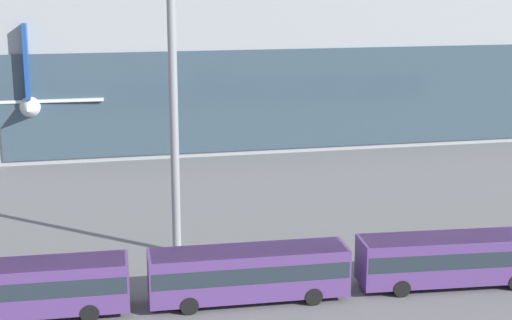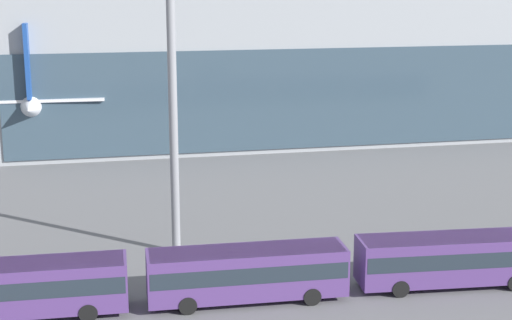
{
  "view_description": "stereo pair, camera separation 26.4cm",
  "coord_description": "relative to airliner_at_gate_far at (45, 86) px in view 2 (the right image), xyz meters",
  "views": [
    {
      "loc": [
        -11.12,
        -29.0,
        17.89
      ],
      "look_at": [
        1.31,
        28.18,
        4.0
      ],
      "focal_mm": 55.0,
      "sensor_mm": 36.0,
      "label": 1
    },
    {
      "loc": [
        -10.86,
        -29.05,
        17.89
      ],
      "look_at": [
        1.31,
        28.18,
        4.0
      ],
      "focal_mm": 55.0,
      "sensor_mm": 36.0,
      "label": 2
    }
  ],
  "objects": [
    {
      "name": "lane_stripe_1",
      "position": [
        27.32,
        -45.14,
        -5.61
      ],
      "size": [
        6.28,
        0.99,
        0.01
      ],
      "primitive_type": "cube",
      "rotation": [
        0.0,
        0.0,
        -0.12
      ],
      "color": "silver",
      "rests_on": "ground_plane"
    },
    {
      "name": "shuttle_bus_3",
      "position": [
        25.26,
        -50.8,
        -3.82
      ],
      "size": [
        11.29,
        3.45,
        3.03
      ],
      "rotation": [
        0.0,
        0.0,
        -0.08
      ],
      "color": "#56387A",
      "rests_on": "ground_plane"
    },
    {
      "name": "shuttle_bus_2",
      "position": [
        13.1,
        -50.46,
        -3.82
      ],
      "size": [
        11.21,
        3.0,
        3.03
      ],
      "rotation": [
        0.0,
        0.0,
        -0.03
      ],
      "color": "#56387A",
      "rests_on": "ground_plane"
    },
    {
      "name": "shuttle_bus_1",
      "position": [
        0.95,
        -50.07,
        -3.82
      ],
      "size": [
        11.21,
        3.0,
        3.03
      ],
      "rotation": [
        0.0,
        0.0,
        -0.03
      ],
      "color": "#56387A",
      "rests_on": "ground_plane"
    },
    {
      "name": "airliner_at_gate_far",
      "position": [
        0.0,
        0.0,
        0.0
      ],
      "size": [
        32.91,
        35.31,
        13.53
      ],
      "rotation": [
        0.0,
        0.0,
        1.53
      ],
      "color": "white",
      "rests_on": "ground_plane"
    },
    {
      "name": "airliner_parked_remote",
      "position": [
        53.96,
        0.21,
        -0.59
      ],
      "size": [
        39.72,
        37.93,
        15.16
      ],
      "rotation": [
        0.0,
        0.0,
        0.25
      ],
      "color": "silver",
      "rests_on": "ground_plane"
    }
  ]
}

